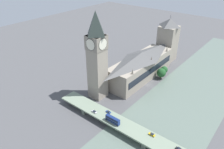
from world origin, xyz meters
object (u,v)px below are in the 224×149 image
Objects in this scene: car_northbound_mid at (94,112)px; car_southbound_lead at (179,149)px; parliament_hall at (141,65)px; double_decker_bus_mid at (113,120)px; road_bridge at (148,139)px; clock_tower at (97,55)px; car_northbound_tail at (108,112)px; car_southbound_mid at (152,134)px; victoria_tower at (168,40)px.

car_southbound_lead is at bearing -174.50° from car_northbound_mid.
parliament_hall is at bearing -44.10° from car_southbound_lead.
road_bridge is at bearing -173.28° from double_decker_bus_mid.
car_southbound_lead is (-83.64, 18.07, -33.77)m from clock_tower.
road_bridge is at bearing 125.76° from parliament_hall.
car_northbound_mid is (18.07, -0.00, -2.01)m from double_decker_bus_mid.
clock_tower is at bearing -33.72° from car_northbound_tail.
double_decker_bus_mid is 18.18m from car_northbound_mid.
road_bridge is 45.81m from car_northbound_mid.
clock_tower is 45.53m from car_northbound_mid.
car_southbound_mid is at bearing -100.33° from road_bridge.
road_bridge is at bearing 8.78° from car_southbound_lead.
car_northbound_mid is at bearing 4.07° from road_bridge.
clock_tower is 109.79m from victoria_tower.
clock_tower reaches higher than double_decker_bus_mid.
double_decker_bus_mid is (-36.26, 24.38, -31.87)m from clock_tower.
parliament_hall reaches higher than double_decker_bus_mid.
victoria_tower is at bearing -79.13° from double_decker_bus_mid.
parliament_hall is 88.66m from car_southbound_mid.
victoria_tower reaches higher than car_southbound_mid.
victoria_tower is (0.06, -55.69, 10.94)m from parliament_hall.
car_northbound_tail is (-8.49, -6.57, 0.01)m from car_northbound_mid.
victoria_tower reaches higher than car_southbound_lead.
victoria_tower is at bearing -67.69° from road_bridge.
car_southbound_lead is at bearing 179.73° from car_northbound_tail.
road_bridge is at bearing -175.93° from car_northbound_mid.
double_decker_bus_mid is 2.62× the size of car_southbound_mid.
double_decker_bus_mid reaches higher than car_northbound_tail.
clock_tower is 18.66× the size of car_southbound_lead.
victoria_tower reaches higher than road_bridge.
victoria_tower is at bearing -60.01° from car_southbound_lead.
car_southbound_lead is (-72.79, 70.54, -7.33)m from parliament_hall.
car_northbound_mid is (-7.39, 132.53, -18.38)m from victoria_tower.
clock_tower is at bearing 84.30° from victoria_tower.
clock_tower is 54.08m from double_decker_bus_mid.
car_northbound_mid is 65.75m from car_southbound_lead.
victoria_tower is (-10.80, -108.15, -15.50)m from clock_tower.
clock_tower reaches higher than car_southbound_mid.
car_northbound_mid is 1.00× the size of car_southbound_mid.
car_southbound_lead is at bearing -171.22° from road_bridge.
clock_tower reaches higher than car_northbound_mid.
car_southbound_lead reaches higher than car_northbound_mid.
road_bridge is 20.10m from car_southbound_lead.
parliament_hall reaches higher than car_northbound_mid.
victoria_tower is 128.28m from car_northbound_tail.
double_decker_bus_mid is 2.61× the size of car_northbound_mid.
double_decker_bus_mid is at bearing 7.58° from car_southbound_lead.
road_bridge is 35.65× the size of car_southbound_mid.
car_northbound_mid is 1.11× the size of car_southbound_lead.
car_southbound_mid is (-64.46, 17.77, -33.82)m from clock_tower.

